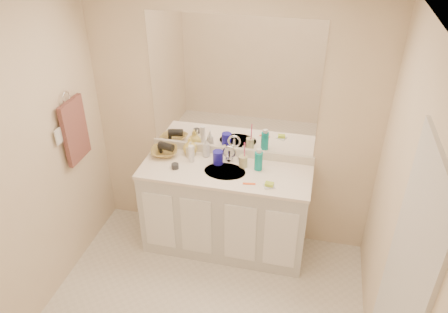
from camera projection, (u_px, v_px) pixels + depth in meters
ceiling at (180, 27)px, 2.20m from camera, size 2.60×2.60×0.02m
wall_back at (232, 124)px, 3.91m from camera, size 2.60×0.02×2.40m
wall_left at (14, 187)px, 3.08m from camera, size 0.02×2.60×2.40m
wall_right at (400, 246)px, 2.57m from camera, size 0.02×2.60×2.40m
vanity_cabinet at (225, 211)px, 4.08m from camera, size 1.50×0.55×0.85m
countertop at (225, 171)px, 3.85m from camera, size 1.52×0.57×0.03m
backsplash at (232, 151)px, 4.04m from camera, size 1.52×0.03×0.08m
sink_basin at (225, 172)px, 3.83m from camera, size 0.37×0.37×0.02m
faucet at (229, 156)px, 3.95m from camera, size 0.02×0.02×0.11m
mirror at (233, 86)px, 3.71m from camera, size 1.48×0.01×1.20m
blue_mug at (218, 157)px, 3.91m from camera, size 0.11×0.11×0.13m
tan_cup at (243, 161)px, 3.87m from camera, size 0.08×0.08×0.10m
toothbrush at (245, 152)px, 3.82m from camera, size 0.01×0.04×0.20m
mouthwash_bottle at (259, 161)px, 3.81m from camera, size 0.07×0.07×0.17m
soap_dish at (269, 186)px, 3.63m from camera, size 0.11×0.10×0.01m
green_soap at (269, 184)px, 3.62m from camera, size 0.08×0.06×0.03m
orange_comb at (249, 184)px, 3.66m from camera, size 0.11×0.04×0.00m
dark_jar at (175, 166)px, 3.86m from camera, size 0.07×0.07×0.05m
extra_white_bottle at (191, 154)px, 3.93m from camera, size 0.06×0.06×0.16m
soap_bottle_white at (206, 147)px, 4.00m from camera, size 0.08×0.08×0.19m
soap_bottle_cream at (191, 149)px, 4.00m from camera, size 0.08×0.08×0.15m
soap_bottle_yellow at (190, 146)px, 4.04m from camera, size 0.16×0.16×0.17m
wicker_basket at (164, 152)px, 4.05m from camera, size 0.30×0.30×0.06m
hair_dryer at (166, 146)px, 4.02m from camera, size 0.16×0.10×0.07m
towel_ring at (66, 98)px, 3.54m from camera, size 0.01×0.11×0.11m
hand_towel at (75, 131)px, 3.69m from camera, size 0.04×0.32×0.55m
switch_plate at (59, 136)px, 3.50m from camera, size 0.01×0.08×0.13m
door at (396, 308)px, 2.43m from camera, size 0.02×0.82×2.00m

